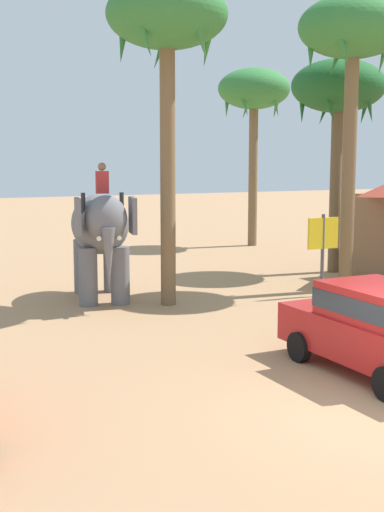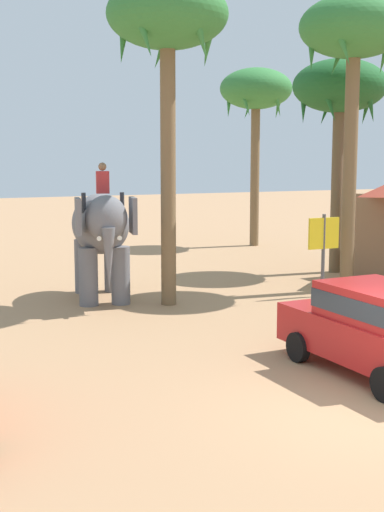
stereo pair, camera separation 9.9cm
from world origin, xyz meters
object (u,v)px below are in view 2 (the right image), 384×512
palm_tree_behind_elephant (354,36)px  palm_tree_near_hut (256,94)px  car_sedan_foreground (377,326)px  signboard_yellow (324,239)px  palm_tree_leaning_seaward (167,25)px  elephant_with_mahout (101,230)px  palm_tree_far_back (340,91)px

palm_tree_behind_elephant → palm_tree_near_hut: (2.72, 10.52, -0.71)m
car_sedan_foreground → signboard_yellow: 7.36m
palm_tree_behind_elephant → palm_tree_leaning_seaward: bearing=176.3°
palm_tree_leaning_seaward → elephant_with_mahout: bearing=137.9°
palm_tree_far_back → signboard_yellow: (-2.89, -3.41, -4.54)m
elephant_with_mahout → palm_tree_near_hut: palm_tree_near_hut is taller
car_sedan_foreground → palm_tree_behind_elephant: 10.61m
car_sedan_foreground → palm_tree_far_back: (6.23, 9.93, 5.30)m
palm_tree_far_back → signboard_yellow: size_ratio=3.05×
elephant_with_mahout → palm_tree_near_hut: 14.09m
car_sedan_foreground → palm_tree_far_back: 12.86m
car_sedan_foreground → elephant_with_mahout: elephant_with_mahout is taller
palm_tree_behind_elephant → elephant_with_mahout: bearing=166.6°
elephant_with_mahout → palm_tree_far_back: (8.86, 1.22, 4.23)m
car_sedan_foreground → palm_tree_leaning_seaward: bearing=98.9°
palm_tree_near_hut → palm_tree_far_back: bearing=-97.8°
elephant_with_mahout → palm_tree_leaning_seaward: (1.49, -1.34, 5.46)m
car_sedan_foreground → palm_tree_leaning_seaward: size_ratio=0.48×
elephant_with_mahout → palm_tree_leaning_seaward: bearing=-42.1°
palm_tree_far_back → palm_tree_leaning_seaward: (-7.37, -2.56, 1.22)m
palm_tree_behind_elephant → signboard_yellow: (-1.20, -0.47, -5.80)m
elephant_with_mahout → car_sedan_foreground: bearing=-73.2°
palm_tree_near_hut → palm_tree_behind_elephant: bearing=-104.5°
palm_tree_near_hut → palm_tree_leaning_seaward: palm_tree_leaning_seaward is taller
car_sedan_foreground → signboard_yellow: bearing=62.9°
elephant_with_mahout → signboard_yellow: size_ratio=1.67×
palm_tree_behind_elephant → car_sedan_foreground: bearing=-123.0°
elephant_with_mahout → signboard_yellow: 6.37m
palm_tree_behind_elephant → palm_tree_far_back: (1.69, 2.93, -1.26)m
signboard_yellow → palm_tree_leaning_seaward: bearing=169.4°
palm_tree_behind_elephant → palm_tree_leaning_seaward: palm_tree_behind_elephant is taller
car_sedan_foreground → palm_tree_near_hut: (7.26, 17.51, 5.85)m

